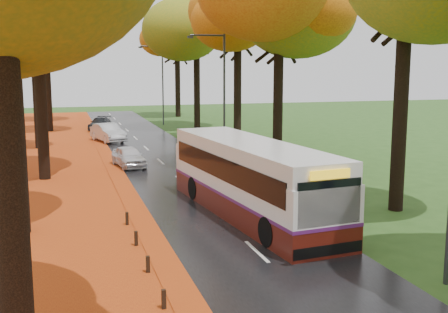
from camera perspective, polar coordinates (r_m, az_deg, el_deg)
name	(u,v)px	position (r m, az deg, el deg)	size (l,w,h in m)	color
road	(177,177)	(30.82, -4.84, -2.08)	(6.50, 90.00, 0.04)	black
centre_line	(177,176)	(30.81, -4.84, -2.03)	(0.12, 90.00, 0.01)	silver
leaf_verge	(1,187)	(30.37, -21.73, -2.90)	(12.00, 90.00, 0.02)	maroon
leaf_drift	(120,180)	(30.37, -10.49, -2.33)	(0.90, 90.00, 0.01)	#C05213
trees_right	(288,3)	(34.37, 6.51, 15.27)	(9.30, 74.20, 13.96)	black
streetlamp_mid	(220,86)	(36.04, -0.36, 7.13)	(2.45, 0.18, 8.00)	#333538
streetlamp_far	(160,78)	(57.49, -6.50, 7.89)	(2.45, 0.18, 8.00)	#333538
bus	(251,177)	(22.61, 2.75, -2.11)	(3.86, 11.64, 3.01)	#47110B
car_white	(129,156)	(34.08, -9.64, 0.00)	(1.44, 3.58, 1.22)	silver
car_silver	(108,133)	(45.54, -11.70, 2.40)	(1.52, 4.36, 1.44)	#B0B3B8
car_dark	(100,123)	(54.27, -12.48, 3.30)	(1.59, 3.92, 1.14)	black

